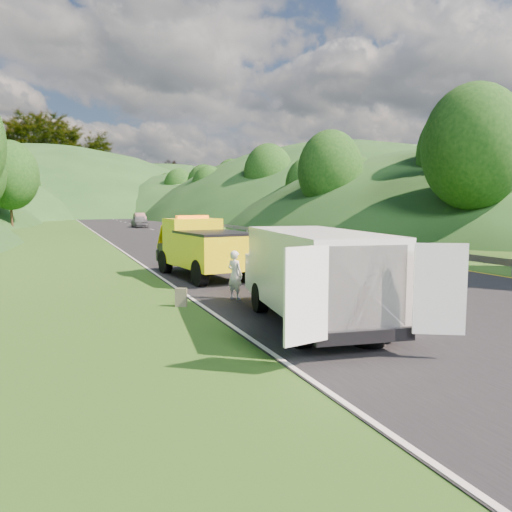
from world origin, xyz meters
name	(u,v)px	position (x,y,z in m)	size (l,w,h in m)	color
ground	(315,298)	(0.00, 0.00, 0.00)	(320.00, 320.00, 0.00)	#38661E
road_surface	(162,232)	(3.00, 40.00, 0.01)	(14.00, 200.00, 0.02)	black
guardrail	(196,226)	(10.30, 52.50, 0.00)	(0.06, 140.00, 1.52)	gray
tree_line_right	(260,223)	(23.00, 60.00, 0.00)	(14.00, 140.00, 14.00)	#2B5719
hills_backdrop	(107,214)	(6.50, 134.70, 0.00)	(201.00, 288.60, 44.00)	#2D5B23
tow_truck	(202,248)	(-2.21, 5.92, 1.29)	(2.91, 6.36, 2.64)	black
white_van	(313,272)	(-1.85, -3.23, 1.40)	(3.97, 7.31, 2.47)	black
woman	(235,300)	(-2.59, 0.76, 0.00)	(0.59, 0.43, 1.61)	white
child	(278,304)	(-1.60, -0.48, 0.00)	(0.47, 0.36, 0.96)	#B8C066
worker	(368,347)	(-1.71, -5.53, 0.00)	(1.12, 0.64, 1.74)	black
suitcase	(181,297)	(-4.50, 0.36, 0.28)	(0.35, 0.20, 0.57)	#50513D
spare_tire	(369,346)	(-1.64, -5.45, 0.00)	(0.70, 0.70, 0.20)	black
passing_suv	(323,266)	(4.57, 7.39, 0.00)	(2.44, 5.30, 1.47)	black
dist_car_a	(140,227)	(2.50, 52.12, 0.00)	(1.83, 4.55, 1.55)	#545559
dist_car_b	(140,222)	(5.64, 71.76, 0.00)	(1.63, 4.67, 1.54)	brown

